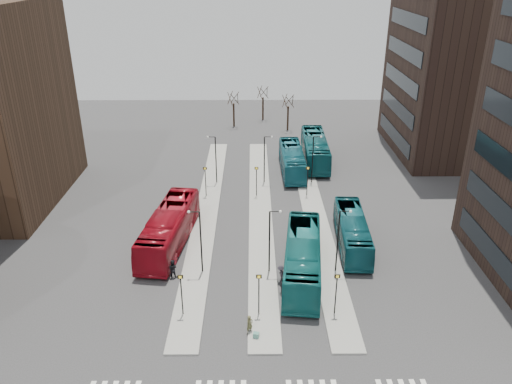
{
  "coord_description": "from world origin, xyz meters",
  "views": [
    {
      "loc": [
        1.14,
        -19.82,
        25.46
      ],
      "look_at": [
        1.47,
        24.48,
        5.0
      ],
      "focal_mm": 35.0,
      "sensor_mm": 36.0,
      "label": 1
    }
  ],
  "objects_px": {
    "traveller": "(250,324)",
    "commuter_b": "(282,285)",
    "red_bus": "(169,228)",
    "suitcase": "(256,336)",
    "teal_bus_a": "(303,258)",
    "teal_bus_c": "(352,231)",
    "commuter_a": "(173,269)",
    "commuter_c": "(281,274)",
    "teal_bus_b": "(292,160)",
    "teal_bus_d": "(315,149)"
  },
  "relations": [
    {
      "from": "traveller",
      "to": "commuter_b",
      "type": "distance_m",
      "value": 5.67
    },
    {
      "from": "red_bus",
      "to": "commuter_b",
      "type": "xyz_separation_m",
      "value": [
        10.64,
        -8.14,
        -1.06
      ]
    },
    {
      "from": "suitcase",
      "to": "teal_bus_a",
      "type": "distance_m",
      "value": 9.42
    },
    {
      "from": "teal_bus_c",
      "to": "commuter_a",
      "type": "distance_m",
      "value": 17.69
    },
    {
      "from": "commuter_a",
      "to": "commuter_c",
      "type": "bearing_deg",
      "value": -174.13
    },
    {
      "from": "teal_bus_b",
      "to": "commuter_a",
      "type": "bearing_deg",
      "value": -117.62
    },
    {
      "from": "traveller",
      "to": "commuter_b",
      "type": "relative_size",
      "value": 1.0
    },
    {
      "from": "teal_bus_c",
      "to": "traveller",
      "type": "bearing_deg",
      "value": -124.65
    },
    {
      "from": "suitcase",
      "to": "commuter_a",
      "type": "distance_m",
      "value": 10.94
    },
    {
      "from": "teal_bus_b",
      "to": "teal_bus_d",
      "type": "relative_size",
      "value": 0.89
    },
    {
      "from": "teal_bus_a",
      "to": "commuter_b",
      "type": "height_order",
      "value": "teal_bus_a"
    },
    {
      "from": "commuter_a",
      "to": "suitcase",
      "type": "bearing_deg",
      "value": 142.97
    },
    {
      "from": "teal_bus_c",
      "to": "commuter_b",
      "type": "xyz_separation_m",
      "value": [
        -7.27,
        -7.87,
        -0.76
      ]
    },
    {
      "from": "commuter_a",
      "to": "teal_bus_d",
      "type": "bearing_deg",
      "value": -108.39
    },
    {
      "from": "teal_bus_b",
      "to": "commuter_b",
      "type": "relative_size",
      "value": 7.52
    },
    {
      "from": "commuter_a",
      "to": "traveller",
      "type": "bearing_deg",
      "value": 143.48
    },
    {
      "from": "suitcase",
      "to": "teal_bus_b",
      "type": "relative_size",
      "value": 0.05
    },
    {
      "from": "traveller",
      "to": "commuter_a",
      "type": "height_order",
      "value": "commuter_a"
    },
    {
      "from": "suitcase",
      "to": "teal_bus_b",
      "type": "bearing_deg",
      "value": 93.06
    },
    {
      "from": "red_bus",
      "to": "teal_bus_d",
      "type": "relative_size",
      "value": 1.0
    },
    {
      "from": "red_bus",
      "to": "commuter_c",
      "type": "xyz_separation_m",
      "value": [
        10.6,
        -6.5,
        -1.03
      ]
    },
    {
      "from": "teal_bus_b",
      "to": "commuter_c",
      "type": "bearing_deg",
      "value": -97.2
    },
    {
      "from": "suitcase",
      "to": "red_bus",
      "type": "distance_m",
      "value": 16.2
    },
    {
      "from": "teal_bus_c",
      "to": "commuter_a",
      "type": "height_order",
      "value": "teal_bus_c"
    },
    {
      "from": "suitcase",
      "to": "teal_bus_c",
      "type": "distance_m",
      "value": 16.57
    },
    {
      "from": "teal_bus_a",
      "to": "commuter_c",
      "type": "distance_m",
      "value": 2.43
    },
    {
      "from": "suitcase",
      "to": "commuter_c",
      "type": "distance_m",
      "value": 7.61
    },
    {
      "from": "teal_bus_b",
      "to": "teal_bus_a",
      "type": "bearing_deg",
      "value": -92.87
    },
    {
      "from": "teal_bus_b",
      "to": "teal_bus_c",
      "type": "bearing_deg",
      "value": -77.57
    },
    {
      "from": "red_bus",
      "to": "commuter_c",
      "type": "distance_m",
      "value": 12.48
    },
    {
      "from": "suitcase",
      "to": "teal_bus_b",
      "type": "distance_m",
      "value": 32.97
    },
    {
      "from": "suitcase",
      "to": "teal_bus_a",
      "type": "relative_size",
      "value": 0.04
    },
    {
      "from": "red_bus",
      "to": "commuter_c",
      "type": "height_order",
      "value": "red_bus"
    },
    {
      "from": "teal_bus_b",
      "to": "traveller",
      "type": "bearing_deg",
      "value": -100.62
    },
    {
      "from": "traveller",
      "to": "teal_bus_a",
      "type": "bearing_deg",
      "value": 17.89
    },
    {
      "from": "traveller",
      "to": "teal_bus_b",
      "type": "bearing_deg",
      "value": 39.35
    },
    {
      "from": "teal_bus_d",
      "to": "traveller",
      "type": "bearing_deg",
      "value": -102.49
    },
    {
      "from": "red_bus",
      "to": "commuter_a",
      "type": "distance_m",
      "value": 5.85
    },
    {
      "from": "commuter_c",
      "to": "traveller",
      "type": "bearing_deg",
      "value": -25.66
    },
    {
      "from": "traveller",
      "to": "commuter_c",
      "type": "distance_m",
      "value": 7.13
    },
    {
      "from": "suitcase",
      "to": "commuter_a",
      "type": "xyz_separation_m",
      "value": [
        -7.32,
        8.11,
        0.58
      ]
    },
    {
      "from": "suitcase",
      "to": "commuter_a",
      "type": "height_order",
      "value": "commuter_a"
    },
    {
      "from": "suitcase",
      "to": "commuter_c",
      "type": "height_order",
      "value": "commuter_c"
    },
    {
      "from": "red_bus",
      "to": "teal_bus_a",
      "type": "distance_m",
      "value": 13.69
    },
    {
      "from": "red_bus",
      "to": "commuter_a",
      "type": "height_order",
      "value": "red_bus"
    },
    {
      "from": "teal_bus_c",
      "to": "teal_bus_d",
      "type": "height_order",
      "value": "teal_bus_d"
    },
    {
      "from": "red_bus",
      "to": "teal_bus_a",
      "type": "xyz_separation_m",
      "value": [
        12.56,
        -5.45,
        -0.05
      ]
    },
    {
      "from": "suitcase",
      "to": "red_bus",
      "type": "height_order",
      "value": "red_bus"
    },
    {
      "from": "suitcase",
      "to": "teal_bus_c",
      "type": "relative_size",
      "value": 0.05
    },
    {
      "from": "teal_bus_a",
      "to": "teal_bus_c",
      "type": "distance_m",
      "value": 7.46
    }
  ]
}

